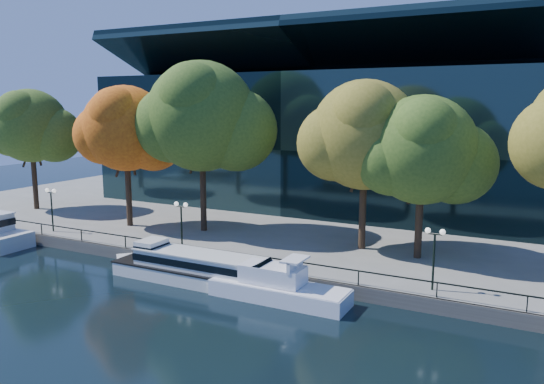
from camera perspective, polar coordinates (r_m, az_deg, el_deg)
The scene contains 14 objects.
ground at distance 37.51m, azimuth -7.34°, elevation -10.46°, with size 160.00×160.00×0.00m, color black.
promenade at distance 69.45m, azimuth 9.90°, elevation -0.82°, with size 90.00×67.08×1.00m.
railing at distance 39.50m, azimuth -4.71°, elevation -6.43°, with size 88.20×0.08×0.99m.
convention_building at distance 65.50m, azimuth 5.53°, elevation 5.73°, with size 50.00×24.57×21.43m.
tour_boat at distance 39.17m, azimuth -8.81°, elevation -7.87°, with size 14.09×3.14×2.67m.
cruiser_near at distance 35.35m, azimuth 0.17°, elevation -10.04°, with size 10.37×2.67×3.00m.
tree_0 at distance 64.55m, azimuth -24.47°, elevation 6.34°, with size 10.11×8.29×13.38m.
tree_1 at distance 52.33m, azimuth -15.36°, elevation 6.42°, with size 10.16×8.33×13.50m.
tree_2 at distance 48.76m, azimuth -7.43°, elevation 7.82°, with size 12.53×10.27×15.62m.
tree_3 at distance 42.78m, azimuth 10.15°, elevation 5.80°, with size 10.93×8.97×13.67m.
tree_4 at distance 41.17m, azimuth 16.06°, elevation 4.12°, with size 10.27×8.42×12.44m.
lamp_0 at distance 52.99m, azimuth -22.66°, elevation -0.78°, with size 1.26×0.36×4.03m.
lamp_1 at distance 42.86m, azimuth -9.74°, elevation -2.45°, with size 1.26×0.36×4.03m.
lamp_2 at distance 35.03m, azimuth 17.08°, elevation -5.43°, with size 1.26×0.36×4.03m.
Camera 1 is at (20.19, -28.93, 12.74)m, focal length 35.00 mm.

